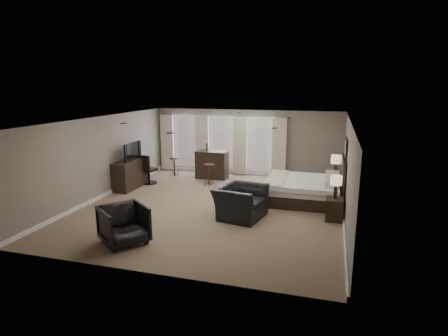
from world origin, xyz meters
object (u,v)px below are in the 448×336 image
(dresser, at_px, (131,174))
(bar_stool_left, at_px, (174,167))
(lamp_far, at_px, (336,165))
(nightstand_far, at_px, (334,183))
(tv, at_px, (130,158))
(armchair_near, at_px, (241,196))
(desk_chair, at_px, (149,169))
(bar_stool_right, at_px, (209,175))
(nightstand_near, at_px, (334,209))
(bed, at_px, (305,179))
(lamp_near, at_px, (336,187))
(bar_counter, at_px, (212,164))
(armchair_far, at_px, (124,223))

(dresser, relative_size, bar_stool_left, 2.28)
(lamp_far, relative_size, bar_stool_left, 0.93)
(nightstand_far, height_order, tv, tv)
(tv, relative_size, armchair_near, 0.80)
(bar_stool_left, distance_m, desk_chair, 1.42)
(bar_stool_right, bearing_deg, desk_chair, -169.23)
(lamp_far, relative_size, tv, 0.64)
(bar_stool_right, bearing_deg, nightstand_near, -29.23)
(bar_stool_left, bearing_deg, nightstand_far, -4.40)
(lamp_far, height_order, bar_stool_right, lamp_far)
(dresser, bearing_deg, lamp_far, 12.29)
(lamp_far, bearing_deg, desk_chair, -172.46)
(bed, bearing_deg, nightstand_far, 58.46)
(lamp_near, bearing_deg, nightstand_near, 0.00)
(lamp_far, xyz_separation_m, bar_counter, (-4.59, 0.54, -0.36))
(nightstand_far, bearing_deg, dresser, -167.71)
(dresser, relative_size, armchair_near, 1.27)
(armchair_near, bearing_deg, lamp_far, -25.08)
(lamp_near, height_order, dresser, lamp_near)
(lamp_near, height_order, armchair_far, lamp_near)
(bar_counter, height_order, bar_stool_right, bar_counter)
(bar_counter, distance_m, desk_chair, 2.43)
(armchair_near, distance_m, bar_stool_right, 3.50)
(nightstand_far, bearing_deg, armchair_near, -126.23)
(bar_counter, bearing_deg, nightstand_far, -6.76)
(armchair_far, bearing_deg, bar_stool_right, 35.40)
(lamp_near, xyz_separation_m, bar_counter, (-4.59, 3.44, -0.37))
(nightstand_far, relative_size, armchair_near, 0.41)
(armchair_near, xyz_separation_m, bar_counter, (-2.11, 3.93, -0.05))
(nightstand_near, distance_m, bar_counter, 5.74)
(nightstand_near, height_order, lamp_far, lamp_far)
(bar_counter, bearing_deg, bar_stool_right, -77.99)
(nightstand_near, relative_size, lamp_near, 0.96)
(lamp_far, relative_size, armchair_far, 0.70)
(tv, bearing_deg, bar_stool_right, -67.49)
(nightstand_near, height_order, dresser, dresser)
(armchair_far, height_order, bar_stool_right, armchair_far)
(armchair_far, height_order, bar_stool_left, armchair_far)
(bar_stool_right, bearing_deg, nightstand_far, 5.91)
(lamp_near, distance_m, bar_stool_left, 7.03)
(lamp_far, distance_m, armchair_near, 4.21)
(lamp_near, distance_m, bar_counter, 5.75)
(bed, xyz_separation_m, armchair_near, (-1.59, -1.94, -0.12))
(bed, xyz_separation_m, tv, (-6.03, -0.06, 0.35))
(lamp_near, relative_size, bar_stool_right, 0.81)
(desk_chair, bearing_deg, nightstand_near, 174.99)
(nightstand_near, bearing_deg, bar_stool_right, 150.77)
(lamp_far, bearing_deg, bar_stool_left, 175.60)
(bed, relative_size, armchair_far, 2.27)
(nightstand_far, relative_size, armchair_far, 0.56)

